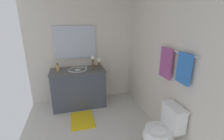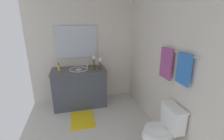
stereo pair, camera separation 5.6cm
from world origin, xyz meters
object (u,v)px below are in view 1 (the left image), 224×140
object	(u,v)px
soap_bottle	(58,68)
toilet	(163,131)
candle_holder_tall	(99,63)
towel_bar	(177,52)
sink_basin	(78,71)
bath_mat	(82,120)
towel_center	(184,69)
vanity_cabinet	(79,88)
mirror	(75,42)
candle_holder_short	(93,62)
towel_near_vanity	(166,63)

from	to	relation	value
soap_bottle	toilet	distance (m)	2.34
candle_holder_tall	towel_bar	world-z (taller)	towel_bar
sink_basin	bath_mat	bearing A→B (deg)	-0.09
toilet	towel_center	xyz separation A→B (m)	(0.01, 0.20, 0.93)
bath_mat	vanity_cabinet	bearing A→B (deg)	-180.00
sink_basin	bath_mat	size ratio (longest dim) A/B	0.67
sink_basin	candle_holder_tall	distance (m)	0.50
candle_holder_tall	towel_center	bearing A→B (deg)	25.51
candle_holder_tall	soap_bottle	world-z (taller)	candle_holder_tall
mirror	towel_bar	world-z (taller)	mirror
mirror	towel_center	xyz separation A→B (m)	(2.01, 1.27, -0.12)
candle_holder_short	towel_near_vanity	world-z (taller)	towel_near_vanity
candle_holder_short	towel_bar	world-z (taller)	towel_bar
sink_basin	soap_bottle	bearing A→B (deg)	-91.12
toilet	towel_near_vanity	world-z (taller)	towel_near_vanity
bath_mat	towel_center	bearing A→B (deg)	49.01
candle_holder_tall	candle_holder_short	world-z (taller)	candle_holder_short
soap_bottle	toilet	xyz separation A→B (m)	(1.73, 1.47, -0.56)
soap_bottle	toilet	world-z (taller)	soap_bottle
bath_mat	toilet	bearing A→B (deg)	44.14
candle_holder_tall	candle_holder_short	distance (m)	0.14
candle_holder_short	towel_bar	size ratio (longest dim) A/B	0.38
candle_holder_short	towel_near_vanity	bearing A→B (deg)	36.32
candle_holder_tall	bath_mat	bearing A→B (deg)	-39.32
towel_near_vanity	towel_center	world-z (taller)	same
vanity_cabinet	towel_near_vanity	xyz separation A→B (m)	(1.33, 1.27, 0.83)
vanity_cabinet	towel_center	size ratio (longest dim) A/B	2.89
towel_center	towel_near_vanity	bearing A→B (deg)	180.00
towel_bar	bath_mat	distance (m)	2.15
towel_bar	bath_mat	xyz separation A→B (m)	(-0.90, -1.29, -1.47)
towel_bar	towel_near_vanity	bearing A→B (deg)	-174.79
candle_holder_short	bath_mat	size ratio (longest dim) A/B	0.50
candle_holder_short	toilet	size ratio (longest dim) A/B	0.40
vanity_cabinet	towel_near_vanity	distance (m)	2.02
towel_bar	bath_mat	size ratio (longest dim) A/B	1.32
towel_center	bath_mat	bearing A→B (deg)	-130.99
candle_holder_tall	soap_bottle	size ratio (longest dim) A/B	1.35
candle_holder_short	toilet	xyz separation A→B (m)	(1.66, 0.73, -0.65)
vanity_cabinet	towel_bar	world-z (taller)	towel_bar
towel_near_vanity	bath_mat	distance (m)	1.92
candle_holder_short	towel_near_vanity	size ratio (longest dim) A/B	0.65
vanity_cabinet	towel_near_vanity	bearing A→B (deg)	43.59
mirror	candle_holder_short	bearing A→B (deg)	44.34
soap_bottle	towel_bar	size ratio (longest dim) A/B	0.23
toilet	towel_bar	xyz separation A→B (m)	(-0.19, 0.22, 1.11)
sink_basin	towel_center	world-z (taller)	towel_center
soap_bottle	towel_bar	xyz separation A→B (m)	(1.54, 1.69, 0.55)
candle_holder_short	bath_mat	xyz separation A→B (m)	(0.56, -0.34, -1.01)
towel_bar	towel_center	world-z (taller)	towel_center
mirror	bath_mat	distance (m)	1.67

